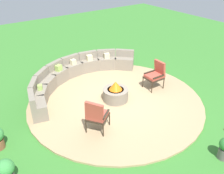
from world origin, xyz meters
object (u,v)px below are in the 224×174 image
Objects in this scene: fire_pit at (116,93)px; potted_plant_0 at (6,170)px; curved_stone_bench at (75,74)px; lounge_chair_front_right at (156,74)px; lounge_chair_front_left at (96,115)px.

fire_pit is 1.37× the size of potted_plant_0.
lounge_chair_front_right is (2.17, -2.01, 0.21)m from curved_stone_bench.
lounge_chair_front_right is at bearing 69.53° from lounge_chair_front_left.
potted_plant_0 is (-2.46, -0.26, -0.26)m from lounge_chair_front_left.
lounge_chair_front_right is at bearing -42.86° from curved_stone_bench.
fire_pit is at bearing -74.77° from curved_stone_bench.
lounge_chair_front_left is at bearing 107.29° from lounge_chair_front_right.
lounge_chair_front_right is (1.66, -0.14, 0.27)m from fire_pit.
fire_pit is at bearing 89.98° from lounge_chair_front_left.
fire_pit is 0.81× the size of lounge_chair_front_left.
lounge_chair_front_left reaches higher than curved_stone_bench.
fire_pit is 1.69m from lounge_chair_front_right.
potted_plant_0 is (-3.80, -1.24, 0.02)m from fire_pit.
curved_stone_bench is at bearing 127.61° from lounge_chair_front_left.
lounge_chair_front_left is at bearing -106.36° from curved_stone_bench.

